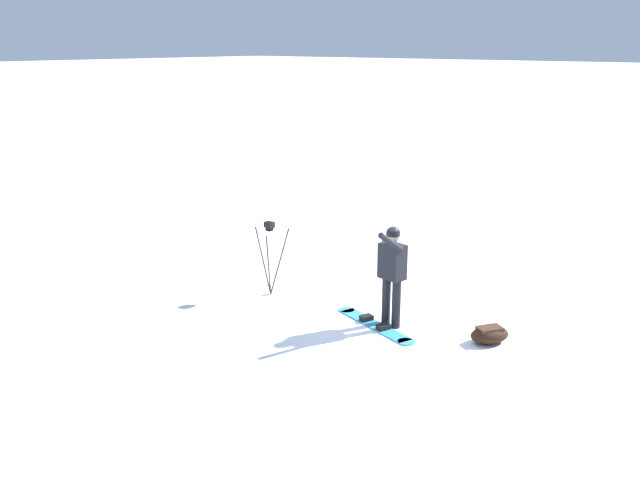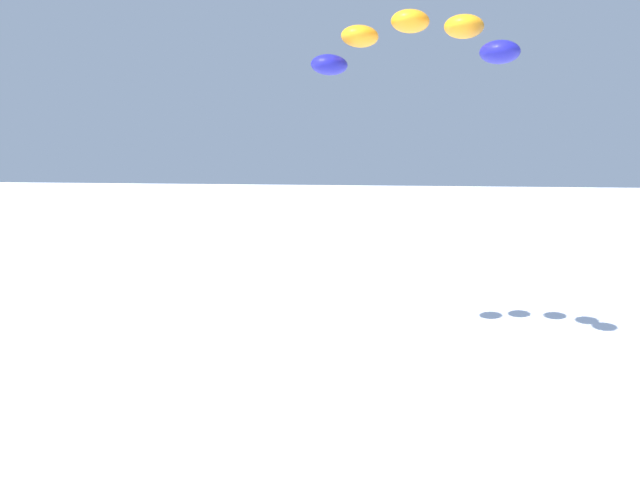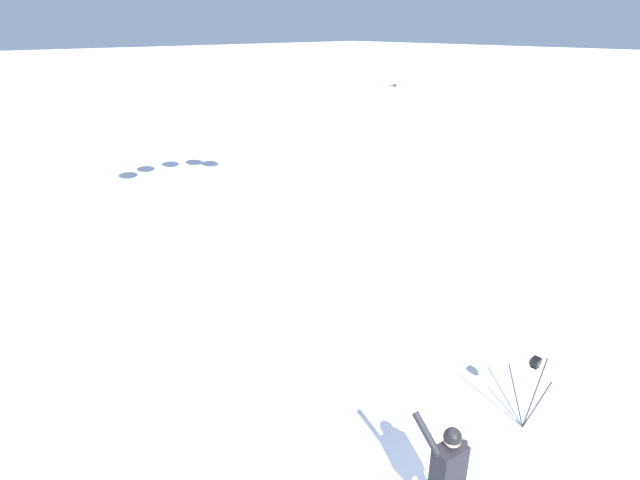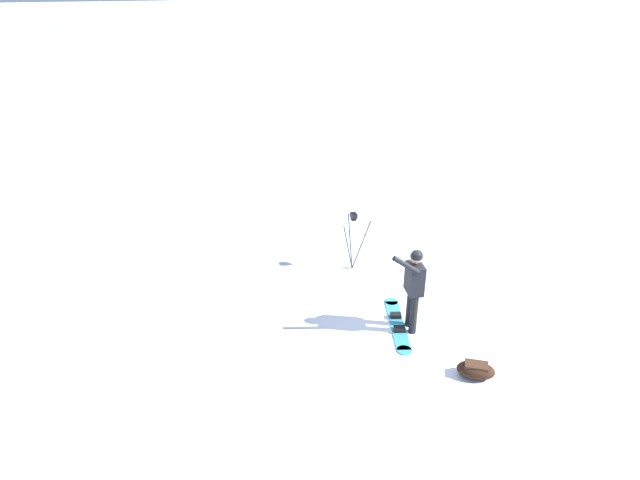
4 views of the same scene
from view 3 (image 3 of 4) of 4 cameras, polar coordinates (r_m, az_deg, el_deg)
The scene contains 3 objects.
snowboarder at distance 7.02m, azimuth 14.11°, elevation -23.66°, with size 0.68×0.46×1.66m.
camera_tripod at distance 8.80m, azimuth 22.68°, elevation -14.18°, with size 0.67×0.61×1.34m.
distant_ridge at distance 58.51m, azimuth 31.63°, elevation 14.69°, with size 44.40×26.40×1.72m.
Camera 3 is at (2.38, -4.42, 6.02)m, focal length 28.59 mm.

